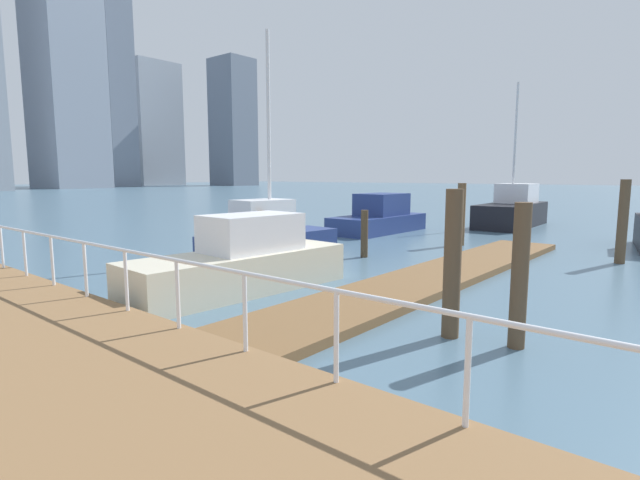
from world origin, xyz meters
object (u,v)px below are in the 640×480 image
moored_boat_0 (379,218)px  moored_boat_4 (243,262)px  moored_boat_3 (512,210)px  moored_boat_1 (268,235)px

moored_boat_0 → moored_boat_4: size_ratio=0.99×
moored_boat_3 → moored_boat_4: 19.08m
moored_boat_4 → moored_boat_3: bearing=0.1°
moored_boat_1 → moored_boat_3: bearing=-11.4°
moored_boat_3 → moored_boat_4: (-19.08, -0.05, -0.18)m
moored_boat_4 → moored_boat_1: bearing=38.9°
moored_boat_0 → moored_boat_3: 7.94m
moored_boat_0 → moored_boat_4: 12.92m
moored_boat_1 → moored_boat_3: moored_boat_3 is taller
moored_boat_0 → moored_boat_1: size_ratio=0.75×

